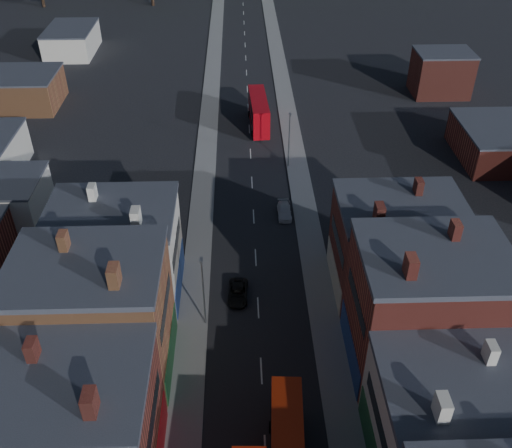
{
  "coord_description": "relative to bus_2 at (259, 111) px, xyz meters",
  "views": [
    {
      "loc": [
        -1.54,
        -9.54,
        40.55
      ],
      "look_at": [
        0.0,
        38.85,
        5.48
      ],
      "focal_mm": 40.0,
      "sensor_mm": 36.0,
      "label": 1
    }
  ],
  "objects": [
    {
      "name": "car_3",
      "position": [
        2.3,
        -24.73,
        -1.98
      ],
      "size": [
        1.71,
        4.08,
        1.18
      ],
      "primitive_type": "imported",
      "rotation": [
        0.0,
        0.0,
        0.01
      ],
      "color": "silver",
      "rests_on": "ground"
    },
    {
      "name": "pavement_east",
      "position": [
        5.0,
        -22.92,
        -2.51
      ],
      "size": [
        3.0,
        200.0,
        0.12
      ],
      "primitive_type": "cube",
      "color": "gray",
      "rests_on": "ground"
    },
    {
      "name": "car_2",
      "position": [
        -3.53,
        -39.25,
        -1.98
      ],
      "size": [
        2.17,
        4.36,
        1.19
      ],
      "primitive_type": "imported",
      "rotation": [
        0.0,
        0.0,
        -0.05
      ],
      "color": "black",
      "rests_on": "ground"
    },
    {
      "name": "lamp_post_2",
      "position": [
        -6.7,
        -42.92,
        2.13
      ],
      "size": [
        0.25,
        0.7,
        8.12
      ],
      "color": "slate",
      "rests_on": "ground"
    },
    {
      "name": "pavement_west",
      "position": [
        -8.0,
        -22.92,
        -2.51
      ],
      "size": [
        3.0,
        200.0,
        0.12
      ],
      "primitive_type": "cube",
      "color": "gray",
      "rests_on": "ground"
    },
    {
      "name": "bus_2",
      "position": [
        0.0,
        0.0,
        0.0
      ],
      "size": [
        3.2,
        11.14,
        4.76
      ],
      "rotation": [
        0.0,
        0.0,
        0.05
      ],
      "color": "#A8070F",
      "rests_on": "ground"
    },
    {
      "name": "lamp_post_3",
      "position": [
        3.7,
        -12.92,
        2.13
      ],
      "size": [
        0.25,
        0.7,
        8.12
      ],
      "color": "slate",
      "rests_on": "ground"
    }
  ]
}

